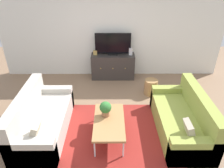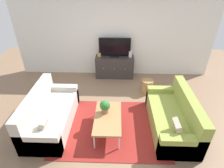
{
  "view_description": "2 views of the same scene",
  "coord_description": "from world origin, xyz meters",
  "views": [
    {
      "loc": [
        -0.02,
        -3.35,
        2.96
      ],
      "look_at": [
        0.0,
        0.65,
        0.68
      ],
      "focal_mm": 33.39,
      "sensor_mm": 36.0,
      "label": 1
    },
    {
      "loc": [
        0.13,
        -3.22,
        3.07
      ],
      "look_at": [
        0.0,
        0.65,
        0.68
      ],
      "focal_mm": 28.99,
      "sensor_mm": 36.0,
      "label": 2
    }
  ],
  "objects": [
    {
      "name": "coffee_table",
      "position": [
        -0.06,
        -0.27,
        0.38
      ],
      "size": [
        0.58,
        1.09,
        0.41
      ],
      "color": "#A37547",
      "rests_on": "ground_plane"
    },
    {
      "name": "mantel_clock",
      "position": [
        -0.47,
        2.27,
        0.79
      ],
      "size": [
        0.11,
        0.07,
        0.13
      ],
      "primitive_type": "cube",
      "color": "tan",
      "rests_on": "tv_console"
    },
    {
      "name": "wicker_basket",
      "position": [
        1.02,
        1.33,
        0.2
      ],
      "size": [
        0.34,
        0.34,
        0.4
      ],
      "primitive_type": "cylinder",
      "color": "#9E7547",
      "rests_on": "ground_plane"
    },
    {
      "name": "couch_left_side",
      "position": [
        -1.44,
        -0.1,
        0.28
      ],
      "size": [
        0.86,
        1.84,
        0.86
      ],
      "color": "#B2ADA3",
      "rests_on": "ground_plane"
    },
    {
      "name": "wall_back",
      "position": [
        0.0,
        2.55,
        1.35
      ],
      "size": [
        6.4,
        0.12,
        2.7
      ],
      "primitive_type": "cube",
      "color": "silver",
      "rests_on": "ground_plane"
    },
    {
      "name": "flat_screen_tv",
      "position": [
        0.03,
        2.29,
        1.04
      ],
      "size": [
        1.01,
        0.16,
        0.62
      ],
      "color": "black",
      "rests_on": "tv_console"
    },
    {
      "name": "couch_right_side",
      "position": [
        1.44,
        -0.1,
        0.28
      ],
      "size": [
        0.86,
        1.84,
        0.86
      ],
      "color": "olive",
      "rests_on": "ground_plane"
    },
    {
      "name": "ground_plane",
      "position": [
        0.0,
        0.0,
        0.0
      ],
      "size": [
        10.0,
        10.0,
        0.0
      ],
      "primitive_type": "plane",
      "color": "#84664C"
    },
    {
      "name": "glass_vase",
      "position": [
        0.54,
        2.27,
        0.83
      ],
      "size": [
        0.11,
        0.11,
        0.2
      ],
      "primitive_type": "cylinder",
      "color": "silver",
      "rests_on": "tv_console"
    },
    {
      "name": "potted_plant",
      "position": [
        -0.13,
        -0.12,
        0.58
      ],
      "size": [
        0.23,
        0.23,
        0.31
      ],
      "color": "#936042",
      "rests_on": "coffee_table"
    },
    {
      "name": "tv_console",
      "position": [
        0.03,
        2.27,
        0.36
      ],
      "size": [
        1.25,
        0.47,
        0.73
      ],
      "color": "#332D2B",
      "rests_on": "ground_plane"
    },
    {
      "name": "area_rug",
      "position": [
        0.0,
        -0.15,
        0.01
      ],
      "size": [
        2.5,
        1.9,
        0.01
      ],
      "primitive_type": "cube",
      "color": "maroon",
      "rests_on": "ground_plane"
    }
  ]
}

